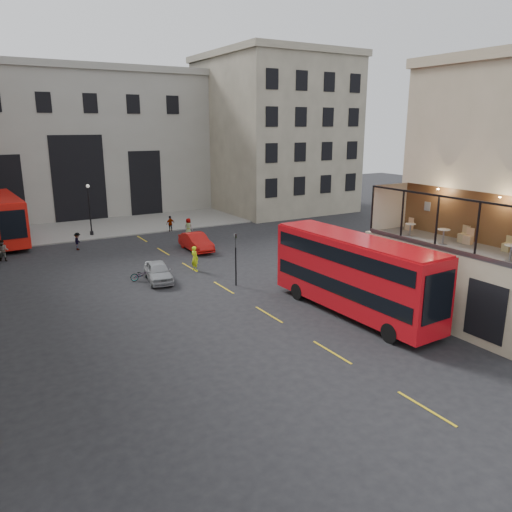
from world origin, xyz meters
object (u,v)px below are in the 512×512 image
car_a (158,272)px  pedestrian_c (170,224)px  cafe_table_near (511,250)px  cafe_chair_b (468,239)px  cafe_table_far (410,228)px  traffic_light_near (236,253)px  bus_far (4,216)px  pedestrian_d (188,227)px  cafe_chair_d (409,226)px  bicycle (142,275)px  pedestrian_b (78,241)px  pedestrian_a (3,251)px  cafe_table_mid (444,234)px  cafe_chair_a (507,247)px  bus_near (354,271)px  car_b (196,242)px  cyclist (195,258)px  cafe_chair_c (464,237)px  street_lamp_b (90,213)px

car_a → pedestrian_c: size_ratio=2.50×
cafe_table_near → cafe_chair_b: 3.64m
cafe_table_near → cafe_table_far: cafe_table_near is taller
traffic_light_near → cafe_chair_b: (8.26, -12.42, 2.45)m
bus_far → pedestrian_d: 17.72m
cafe_chair_d → cafe_chair_b: bearing=-91.3°
bicycle → pedestrian_b: size_ratio=1.05×
pedestrian_a → cafe_table_mid: (20.75, -27.34, 4.24)m
bus_far → bicycle: bearing=-68.2°
bus_far → cafe_chair_a: 43.53m
pedestrian_d → cafe_table_mid: bearing=155.2°
traffic_light_near → bus_near: 9.10m
cafe_table_near → pedestrian_d: bearing=95.6°
bicycle → cafe_chair_b: size_ratio=1.86×
bus_far → car_b: size_ratio=2.42×
cafe_chair_a → cafe_chair_b: (-0.31, 2.17, 0.02)m
cyclist → cafe_chair_d: size_ratio=2.52×
cafe_table_mid → cafe_chair_c: size_ratio=0.88×
pedestrian_d → bus_far: bearing=38.2°
car_b → cafe_chair_c: (6.61, -22.91, 4.10)m
pedestrian_c → cafe_chair_d: size_ratio=2.15×
car_b → pedestrian_b: bearing=149.5°
pedestrian_a → cafe_chair_d: 32.56m
cafe_chair_b → car_b: bearing=105.6°
bicycle → traffic_light_near: bearing=-118.7°
street_lamp_b → car_a: (0.60, -18.14, -1.68)m
pedestrian_a → cafe_table_mid: cafe_table_mid is taller
cafe_table_far → bus_near: bearing=166.7°
car_a → cafe_table_mid: 19.81m
cafe_table_far → cafe_chair_d: 1.86m
cyclist → traffic_light_near: bearing=175.3°
car_b → bicycle: car_b is taller
cyclist → pedestrian_c: cyclist is taller
pedestrian_c → pedestrian_b: bearing=6.0°
street_lamp_b → cyclist: (4.02, -17.02, -1.40)m
pedestrian_d → cafe_table_far: bearing=155.8°
pedestrian_c → car_b: bearing=71.0°
traffic_light_near → cyclist: traffic_light_near is taller
bus_far → pedestrian_c: bearing=-11.6°
car_a → cafe_chair_d: (12.76, -11.83, 4.12)m
bus_near → cafe_table_far: bearing=-13.3°
cafe_table_mid → bus_near: bearing=137.7°
bus_far → cafe_table_near: (19.79, -39.05, 2.55)m
car_b → cafe_table_mid: (5.28, -22.57, 4.38)m
cafe_table_far → bus_far: bearing=121.4°
cyclist → pedestrian_b: size_ratio=1.23×
traffic_light_near → pedestrian_b: 18.29m
bus_near → cafe_table_far: 4.40m
street_lamp_b → traffic_light_near: bearing=-77.2°
cyclist → cafe_chair_d: bearing=-160.0°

